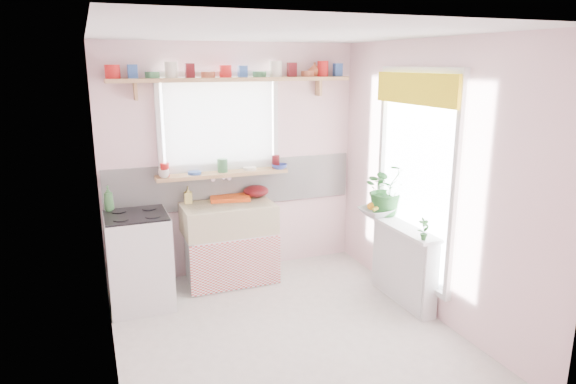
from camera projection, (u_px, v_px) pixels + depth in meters
name	position (u px, v px, depth m)	size (l,w,h in m)	color
room	(317.00, 157.00, 5.11)	(3.20, 3.20, 3.20)	silver
sink_unit	(229.00, 242.00, 5.45)	(0.95, 0.65, 1.11)	white
cooker	(139.00, 260.00, 4.88)	(0.58, 0.58, 0.93)	white
radiator_ledge	(403.00, 263.00, 4.98)	(0.22, 0.95, 0.78)	white
windowsill	(223.00, 174.00, 5.44)	(1.40, 0.22, 0.04)	tan
pine_shelf	(234.00, 79.00, 5.25)	(2.52, 0.24, 0.04)	tan
shelf_crockery	(234.00, 72.00, 5.23)	(2.47, 0.11, 0.12)	red
sill_crockery	(223.00, 167.00, 5.42)	(1.35, 0.11, 0.12)	red
dish_tray	(230.00, 197.00, 5.55)	(0.42, 0.31, 0.04)	#E94E14
colander	(256.00, 191.00, 5.65)	(0.28, 0.28, 0.13)	#550E13
jade_plant	(387.00, 189.00, 5.20)	(0.49, 0.42, 0.54)	#265F27
fruit_bowl	(376.00, 212.00, 5.21)	(0.34, 0.34, 0.08)	silver
herb_pot	(424.00, 229.00, 4.47)	(0.11, 0.07, 0.20)	#265F26
soap_bottle_sink	(188.00, 195.00, 5.38)	(0.08, 0.08, 0.18)	#E0CC63
sill_cup	(164.00, 174.00, 5.15)	(0.11, 0.11, 0.09)	silver
sill_bowl	(279.00, 166.00, 5.60)	(0.17, 0.17, 0.05)	#3347A8
shelf_vase	(315.00, 69.00, 5.61)	(0.14, 0.14, 0.15)	#B85F38
cooker_bottle	(108.00, 198.00, 4.86)	(0.09, 0.09, 0.24)	#3E7C40
fruit	(377.00, 206.00, 5.20)	(0.20, 0.14, 0.10)	orange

